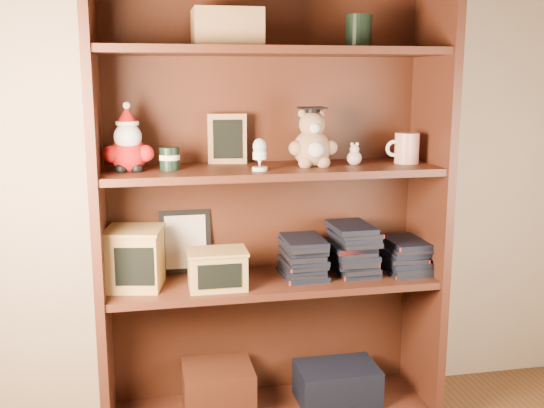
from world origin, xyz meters
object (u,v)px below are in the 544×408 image
(grad_teddy_bear, at_px, (312,143))
(treats_box, at_px, (135,258))
(bookcase, at_px, (268,213))
(teacher_mug, at_px, (406,148))

(grad_teddy_bear, xyz_separation_m, treats_box, (-0.61, 0.01, -0.38))
(bookcase, xyz_separation_m, treats_box, (-0.47, -0.05, -0.13))
(teacher_mug, bearing_deg, treats_box, -179.95)
(grad_teddy_bear, distance_m, teacher_mug, 0.35)
(bookcase, relative_size, grad_teddy_bear, 7.64)
(teacher_mug, relative_size, treats_box, 0.56)
(treats_box, bearing_deg, bookcase, 6.22)
(bookcase, height_order, grad_teddy_bear, bookcase)
(bookcase, distance_m, teacher_mug, 0.54)
(grad_teddy_bear, height_order, treats_box, grad_teddy_bear)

